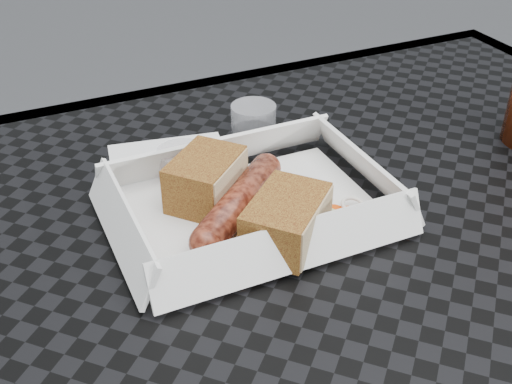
{
  "coord_description": "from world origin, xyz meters",
  "views": [
    {
      "loc": [
        -0.31,
        -0.33,
        1.09
      ],
      "look_at": [
        -0.11,
        0.09,
        0.78
      ],
      "focal_mm": 45.0,
      "sensor_mm": 36.0,
      "label": 1
    }
  ],
  "objects": [
    {
      "name": "patio_table",
      "position": [
        0.0,
        0.0,
        0.67
      ],
      "size": [
        0.8,
        0.8,
        0.74
      ],
      "color": "black",
      "rests_on": "ground"
    },
    {
      "name": "bread_near",
      "position": [
        -0.14,
        0.13,
        0.77
      ],
      "size": [
        0.09,
        0.09,
        0.04
      ],
      "primitive_type": "cube",
      "rotation": [
        0.0,
        0.0,
        0.73
      ],
      "color": "brown",
      "rests_on": "food_tray"
    },
    {
      "name": "bread_far",
      "position": [
        -0.1,
        0.05,
        0.77
      ],
      "size": [
        0.09,
        0.09,
        0.04
      ],
      "primitive_type": "cube",
      "rotation": [
        0.0,
        0.0,
        0.73
      ],
      "color": "brown",
      "rests_on": "food_tray"
    },
    {
      "name": "veg_garnish",
      "position": [
        -0.04,
        0.05,
        0.75
      ],
      "size": [
        0.03,
        0.03,
        0.0
      ],
      "color": "#E54809",
      "rests_on": "food_tray"
    },
    {
      "name": "condiment_cup_sauce",
      "position": [
        -0.15,
        0.18,
        0.76
      ],
      "size": [
        0.05,
        0.05,
        0.03
      ],
      "primitive_type": "cylinder",
      "color": "maroon",
      "rests_on": "patio_table"
    },
    {
      "name": "bratwurst",
      "position": [
        -0.13,
        0.1,
        0.76
      ],
      "size": [
        0.12,
        0.11,
        0.03
      ],
      "rotation": [
        0.0,
        0.0,
        0.73
      ],
      "color": "brown",
      "rests_on": "food_tray"
    },
    {
      "name": "napkin",
      "position": [
        -0.15,
        0.2,
        0.75
      ],
      "size": [
        0.14,
        0.14,
        0.0
      ],
      "primitive_type": "cube",
      "rotation": [
        0.0,
        0.0,
        -0.17
      ],
      "color": "white",
      "rests_on": "patio_table"
    },
    {
      "name": "condiment_cup_empty",
      "position": [
        -0.05,
        0.24,
        0.76
      ],
      "size": [
        0.05,
        0.05,
        0.03
      ],
      "primitive_type": "cylinder",
      "color": "silver",
      "rests_on": "patio_table"
    },
    {
      "name": "food_tray",
      "position": [
        -0.11,
        0.1,
        0.75
      ],
      "size": [
        0.22,
        0.15,
        0.0
      ],
      "primitive_type": "cube",
      "color": "white",
      "rests_on": "patio_table"
    }
  ]
}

